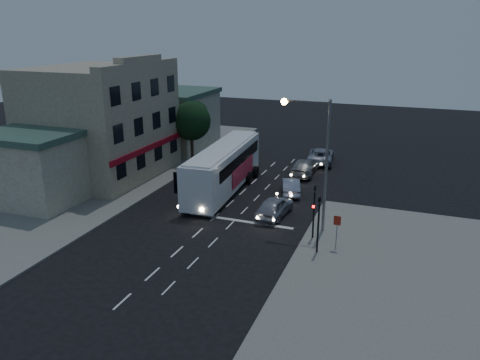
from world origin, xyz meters
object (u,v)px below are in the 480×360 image
at_px(car_sedan_c, 321,155).
at_px(tour_bus, 224,167).
at_px(car_sedan_a, 291,186).
at_px(car_sedan_b, 304,167).
at_px(traffic_signal_side, 319,218).
at_px(traffic_signal_main, 314,205).
at_px(regulatory_sign, 337,227).
at_px(street_tree, 191,119).
at_px(streetlight, 317,151).
at_px(car_suv, 275,206).

bearing_deg(car_sedan_c, tour_bus, 55.59).
bearing_deg(car_sedan_a, tour_bus, -3.14).
xyz_separation_m(car_sedan_b, traffic_signal_side, (4.54, -15.92, 1.68)).
distance_m(car_sedan_a, car_sedan_c, 10.43).
relative_size(tour_bus, traffic_signal_main, 3.20).
height_order(regulatory_sign, street_tree, street_tree).
relative_size(car_sedan_c, streetlight, 0.61).
bearing_deg(traffic_signal_side, car_sedan_c, 100.63).
bearing_deg(car_suv, car_sedan_c, -86.12).
bearing_deg(street_tree, traffic_signal_side, -44.50).
distance_m(car_sedan_a, regulatory_sign, 10.70).
bearing_deg(traffic_signal_side, traffic_signal_main, 109.49).
distance_m(tour_bus, traffic_signal_main, 11.48).
height_order(car_suv, traffic_signal_side, traffic_signal_side).
bearing_deg(street_tree, car_sedan_a, -26.36).
bearing_deg(car_sedan_b, car_suv, 89.40).
bearing_deg(car_suv, car_sedan_a, -83.65).
xyz_separation_m(car_sedan_a, traffic_signal_side, (4.34, -10.19, 1.75)).
bearing_deg(car_sedan_c, traffic_signal_main, 92.34).
distance_m(tour_bus, car_sedan_b, 8.99).
relative_size(car_sedan_b, car_sedan_c, 0.93).
bearing_deg(car_suv, car_sedan_b, -83.19).
bearing_deg(traffic_signal_side, regulatory_sign, 43.92).
distance_m(car_sedan_b, streetlight, 13.94).
height_order(tour_bus, streetlight, streetlight).
xyz_separation_m(tour_bus, car_suv, (5.66, -3.84, -1.41)).
xyz_separation_m(car_sedan_b, street_tree, (-11.97, 0.31, 3.76)).
xyz_separation_m(car_sedan_c, street_tree, (-12.64, -4.39, 3.74)).
xyz_separation_m(regulatory_sign, streetlight, (-1.96, 2.44, 4.14)).
bearing_deg(tour_bus, traffic_signal_main, -40.28).
relative_size(car_sedan_a, streetlight, 0.45).
relative_size(streetlight, street_tree, 1.45).
relative_size(car_sedan_a, car_sedan_c, 0.74).
distance_m(car_sedan_c, traffic_signal_main, 18.98).
relative_size(car_suv, streetlight, 0.49).
xyz_separation_m(traffic_signal_main, streetlight, (-0.26, 1.42, 3.31)).
xyz_separation_m(car_sedan_b, traffic_signal_main, (3.84, -13.94, 1.68)).
distance_m(regulatory_sign, streetlight, 5.18).
height_order(car_sedan_c, streetlight, streetlight).
height_order(car_sedan_a, regulatory_sign, regulatory_sign).
height_order(car_suv, car_sedan_a, car_suv).
distance_m(car_sedan_b, regulatory_sign, 15.97).
xyz_separation_m(traffic_signal_main, street_tree, (-15.81, 14.25, 2.08)).
bearing_deg(car_sedan_b, street_tree, -3.66).
height_order(traffic_signal_side, regulatory_sign, traffic_signal_side).
xyz_separation_m(tour_bus, streetlight, (8.94, -5.44, 3.58)).
relative_size(car_suv, car_sedan_b, 0.86).
distance_m(tour_bus, regulatory_sign, 13.46).
bearing_deg(regulatory_sign, traffic_signal_side, -136.08).
distance_m(car_sedan_c, streetlight, 18.15).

